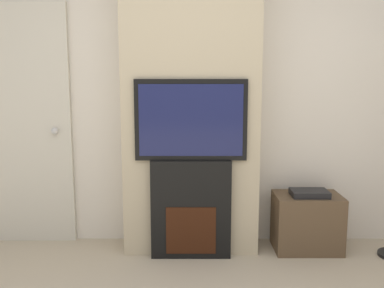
% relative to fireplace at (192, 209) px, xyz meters
% --- Properties ---
extents(wall_back, '(6.00, 0.06, 2.70)m').
position_rel_fireplace_xyz_m(wall_back, '(0.00, 0.40, 0.95)').
color(wall_back, silver).
rests_on(wall_back, ground_plane).
extents(chimney_breast, '(1.10, 0.37, 2.70)m').
position_rel_fireplace_xyz_m(chimney_breast, '(0.00, 0.18, 0.95)').
color(chimney_breast, '#BCAD8E').
rests_on(chimney_breast, ground_plane).
extents(fireplace, '(0.64, 0.15, 0.80)m').
position_rel_fireplace_xyz_m(fireplace, '(0.00, 0.00, 0.00)').
color(fireplace, black).
rests_on(fireplace, ground_plane).
extents(television, '(0.88, 0.07, 0.63)m').
position_rel_fireplace_xyz_m(television, '(0.00, -0.00, 0.72)').
color(television, black).
rests_on(television, fireplace).
extents(media_stand, '(0.55, 0.37, 0.53)m').
position_rel_fireplace_xyz_m(media_stand, '(0.98, 0.13, -0.15)').
color(media_stand, brown).
rests_on(media_stand, ground_plane).
extents(entry_door, '(0.89, 0.09, 2.07)m').
position_rel_fireplace_xyz_m(entry_door, '(-1.47, 0.34, 0.64)').
color(entry_door, beige).
rests_on(entry_door, ground_plane).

